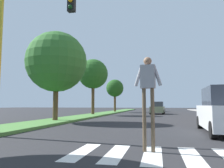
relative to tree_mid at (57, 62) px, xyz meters
name	(u,v)px	position (x,y,z in m)	size (l,w,h in m)	color
ground_plane	(164,115)	(7.90, 13.51, -4.32)	(140.00, 140.00, 0.00)	#262628
crosswalk	(192,156)	(7.90, -8.93, -4.31)	(5.85, 2.20, 0.01)	silver
median_strip	(98,114)	(-0.02, 11.51, -4.24)	(2.62, 64.00, 0.15)	#477A38
tree_mid	(57,62)	(0.00, 0.00, 0.00)	(4.37, 4.37, 6.37)	#4C3823
tree_far	(93,74)	(-0.33, 10.27, 0.54)	(3.51, 3.51, 6.49)	#4C3823
tree_distant	(115,88)	(0.25, 20.69, -0.38)	(2.84, 2.84, 5.25)	#4C3823
traffic_light_gantry	(72,19)	(4.08, -7.03, 0.09)	(10.22, 0.30, 6.00)	gold
pedestrian_performer	(148,88)	(6.90, -8.61, -2.66)	(0.75, 0.27, 2.49)	brown
sedan_midblock	(158,108)	(7.08, 15.64, -3.55)	(2.04, 4.60, 1.64)	gray
sedan_distant	(156,107)	(6.78, 25.80, -3.53)	(1.92, 4.39, 1.70)	gray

